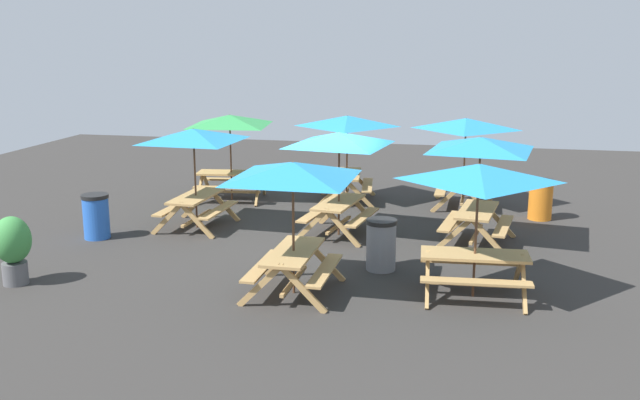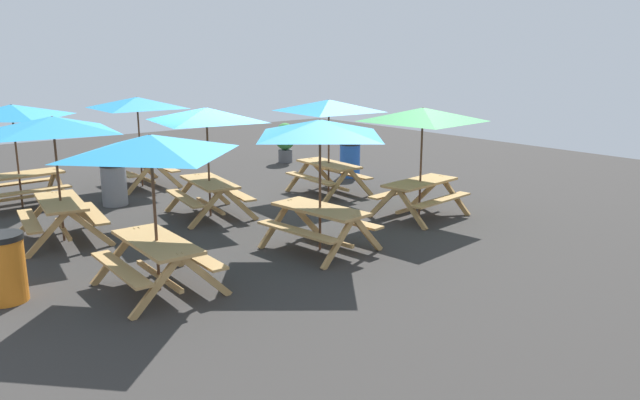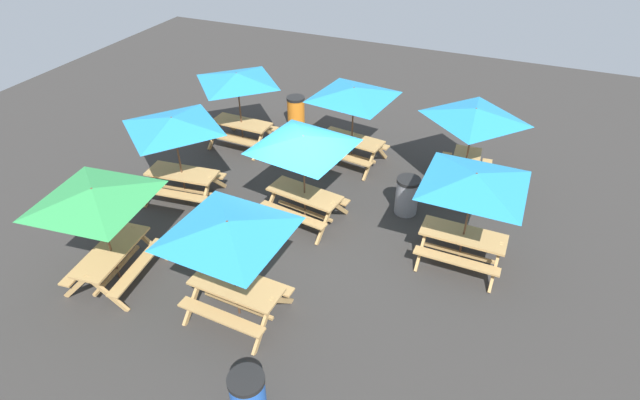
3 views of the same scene
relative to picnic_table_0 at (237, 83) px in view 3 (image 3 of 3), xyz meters
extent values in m
plane|color=#33302D|center=(-3.50, 3.01, -1.99)|extent=(28.00, 28.00, 0.00)
cube|color=tan|center=(0.00, 0.00, -1.25)|extent=(1.82, 0.74, 0.05)
cube|color=tan|center=(-0.01, -0.55, -1.54)|extent=(1.81, 0.30, 0.04)
cube|color=tan|center=(0.01, 0.55, -1.54)|extent=(1.81, 0.30, 0.04)
cube|color=tan|center=(-0.79, -0.35, -1.62)|extent=(0.08, 0.80, 0.81)
cube|color=tan|center=(-0.77, 0.38, -1.62)|extent=(0.08, 0.80, 0.81)
cube|color=tan|center=(0.77, -0.38, -1.62)|extent=(0.08, 0.80, 0.81)
cube|color=tan|center=(0.79, 0.35, -1.62)|extent=(0.08, 0.80, 0.81)
cube|color=tan|center=(0.00, 0.00, -1.77)|extent=(1.56, 0.11, 0.06)
cylinder|color=brown|center=(0.00, 0.00, -0.84)|extent=(0.04, 0.04, 2.30)
pyramid|color=#268CC6|center=(0.00, 0.00, 0.17)|extent=(2.05, 2.05, 0.28)
cube|color=tan|center=(-0.04, 3.05, -1.25)|extent=(1.87, 0.91, 0.05)
cube|color=tan|center=(0.03, 2.51, -1.54)|extent=(1.82, 0.47, 0.04)
cube|color=tan|center=(-0.10, 3.60, -1.54)|extent=(1.82, 0.47, 0.04)
cube|color=tan|center=(-0.77, 2.60, -1.62)|extent=(0.16, 0.80, 0.81)
cube|color=tan|center=(-0.86, 3.32, -1.62)|extent=(0.16, 0.80, 0.81)
cube|color=tan|center=(0.78, 2.78, -1.62)|extent=(0.16, 0.80, 0.81)
cube|color=tan|center=(0.69, 3.51, -1.62)|extent=(0.16, 0.80, 0.81)
cube|color=tan|center=(-0.04, 3.05, -1.77)|extent=(1.56, 0.26, 0.06)
cylinder|color=brown|center=(-0.04, 3.05, -0.84)|extent=(0.04, 0.04, 2.30)
pyramid|color=#268CC6|center=(-0.04, 3.05, 0.17)|extent=(2.22, 2.22, 0.28)
cube|color=tan|center=(-3.42, -0.33, -1.25)|extent=(1.88, 0.95, 0.05)
cube|color=tan|center=(-3.50, -0.88, -1.54)|extent=(1.82, 0.52, 0.04)
cube|color=tan|center=(-3.34, 0.21, -1.54)|extent=(1.82, 0.52, 0.04)
cube|color=tan|center=(-4.24, -0.58, -1.62)|extent=(0.17, 0.80, 0.81)
cube|color=tan|center=(-4.14, 0.14, -1.62)|extent=(0.17, 0.80, 0.81)
cube|color=tan|center=(-2.70, -0.80, -1.62)|extent=(0.17, 0.80, 0.81)
cube|color=tan|center=(-2.59, -0.08, -1.62)|extent=(0.17, 0.80, 0.81)
cube|color=tan|center=(-3.42, -0.33, -1.77)|extent=(1.55, 0.29, 0.06)
cylinder|color=brown|center=(-3.42, -0.33, -0.84)|extent=(0.04, 0.04, 2.30)
pyramid|color=#268CC6|center=(-3.42, -0.33, 0.17)|extent=(2.80, 2.80, 0.28)
cube|color=tan|center=(-6.62, -0.28, -1.25)|extent=(0.81, 1.84, 0.05)
cube|color=tan|center=(-6.07, -0.24, -1.54)|extent=(0.37, 1.81, 0.04)
cube|color=tan|center=(-7.17, -0.31, -1.54)|extent=(0.37, 1.81, 0.04)
cube|color=tan|center=(-6.21, -1.03, -1.62)|extent=(0.80, 0.11, 0.81)
cube|color=tan|center=(-6.93, -1.08, -1.62)|extent=(0.80, 0.11, 0.81)
cube|color=tan|center=(-6.30, 0.53, -1.62)|extent=(0.80, 0.11, 0.81)
cube|color=tan|center=(-7.03, 0.48, -1.62)|extent=(0.80, 0.11, 0.81)
cube|color=tan|center=(-6.62, -0.28, -1.77)|extent=(0.17, 1.56, 0.06)
cylinder|color=brown|center=(-6.62, -0.28, -0.84)|extent=(0.04, 0.04, 2.30)
pyramid|color=#268CC6|center=(-6.62, -0.28, 0.17)|extent=(2.12, 2.12, 0.28)
cube|color=tan|center=(-7.09, 2.76, -1.25)|extent=(1.81, 0.73, 0.05)
cube|color=tan|center=(-7.09, 2.21, -1.54)|extent=(1.80, 0.29, 0.04)
cube|color=tan|center=(-7.08, 3.31, -1.54)|extent=(1.80, 0.29, 0.04)
cube|color=tan|center=(-7.87, 2.41, -1.62)|extent=(0.07, 0.80, 0.81)
cube|color=tan|center=(-7.86, 3.14, -1.62)|extent=(0.07, 0.80, 0.81)
cube|color=tan|center=(-6.31, 2.38, -1.62)|extent=(0.07, 0.80, 0.81)
cube|color=tan|center=(-6.30, 3.11, -1.62)|extent=(0.07, 0.80, 0.81)
cube|color=tan|center=(-7.09, 2.76, -1.77)|extent=(1.56, 0.10, 0.06)
cylinder|color=brown|center=(-7.09, 2.76, -0.84)|extent=(0.04, 0.04, 2.30)
pyramid|color=#268CC6|center=(-7.09, 2.76, 0.17)|extent=(2.83, 2.83, 0.28)
cube|color=tan|center=(-3.30, 2.67, -1.25)|extent=(1.88, 0.96, 0.05)
cube|color=tan|center=(-3.38, 2.12, -1.54)|extent=(1.82, 0.52, 0.04)
cube|color=tan|center=(-3.22, 3.21, -1.54)|extent=(1.82, 0.52, 0.04)
cube|color=tan|center=(-4.13, 2.42, -1.62)|extent=(0.18, 0.80, 0.81)
cube|color=tan|center=(-4.02, 3.14, -1.62)|extent=(0.18, 0.80, 0.81)
cube|color=tan|center=(-2.58, 2.19, -1.62)|extent=(0.18, 0.80, 0.81)
cube|color=tan|center=(-2.48, 2.91, -1.62)|extent=(0.18, 0.80, 0.81)
cube|color=tan|center=(-3.30, 2.67, -1.77)|extent=(1.55, 0.30, 0.06)
cylinder|color=brown|center=(-3.30, 2.67, -0.84)|extent=(0.04, 0.04, 2.30)
pyramid|color=#268CC6|center=(-3.30, 2.67, 0.17)|extent=(2.80, 2.80, 0.28)
cube|color=tan|center=(-3.38, 5.99, -1.25)|extent=(1.83, 0.79, 0.05)
cube|color=tan|center=(-3.41, 5.44, -1.54)|extent=(1.81, 0.35, 0.04)
cube|color=tan|center=(-3.35, 6.54, -1.54)|extent=(1.81, 0.35, 0.04)
cube|color=tan|center=(-4.18, 5.66, -1.62)|extent=(0.10, 0.80, 0.81)
cube|color=tan|center=(-4.14, 6.39, -1.62)|extent=(0.10, 0.80, 0.81)
cube|color=tan|center=(-2.62, 5.59, -1.62)|extent=(0.10, 0.80, 0.81)
cube|color=tan|center=(-2.58, 6.32, -1.62)|extent=(0.10, 0.80, 0.81)
cube|color=tan|center=(-3.38, 5.99, -1.77)|extent=(1.56, 0.15, 0.06)
cylinder|color=brown|center=(-3.38, 5.99, -0.84)|extent=(0.04, 0.04, 2.30)
pyramid|color=#268CC6|center=(-3.38, 5.99, 0.17)|extent=(2.83, 2.83, 0.28)
cube|color=tan|center=(-0.50, 6.12, -1.25)|extent=(0.91, 1.87, 0.05)
cube|color=tan|center=(0.04, 6.19, -1.54)|extent=(0.47, 1.82, 0.04)
cube|color=tan|center=(-1.05, 6.05, -1.54)|extent=(0.47, 1.82, 0.04)
cube|color=tan|center=(-0.05, 5.39, -1.62)|extent=(0.80, 0.16, 0.81)
cube|color=tan|center=(-0.77, 5.30, -1.62)|extent=(0.80, 0.16, 0.81)
cube|color=tan|center=(-0.23, 6.94, -1.62)|extent=(0.80, 0.16, 0.81)
cube|color=tan|center=(-0.96, 6.85, -1.62)|extent=(0.80, 0.16, 0.81)
cube|color=tan|center=(-0.50, 6.12, -1.77)|extent=(0.26, 1.56, 0.06)
cylinder|color=brown|center=(-0.50, 6.12, -0.84)|extent=(0.04, 0.04, 2.30)
pyramid|color=green|center=(-0.50, 6.12, 0.17)|extent=(2.81, 2.81, 0.28)
cylinder|color=gray|center=(-5.52, 1.44, -1.54)|extent=(0.56, 0.56, 0.90)
cylinder|color=black|center=(-5.52, 1.44, -1.05)|extent=(0.59, 0.59, 0.08)
cylinder|color=orange|center=(-0.94, -1.85, -1.54)|extent=(0.56, 0.56, 0.90)
cylinder|color=black|center=(-0.94, -1.85, -1.05)|extent=(0.59, 0.59, 0.08)
cylinder|color=blue|center=(-4.66, 7.81, -1.54)|extent=(0.56, 0.56, 0.90)
cylinder|color=black|center=(-4.66, 7.81, -1.05)|extent=(0.59, 0.59, 0.08)
camera|label=1|loc=(-18.39, -0.09, 2.37)|focal=40.00mm
camera|label=2|loc=(8.20, -3.52, 1.43)|focal=35.00mm
camera|label=3|loc=(-7.48, 11.57, 5.55)|focal=28.00mm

